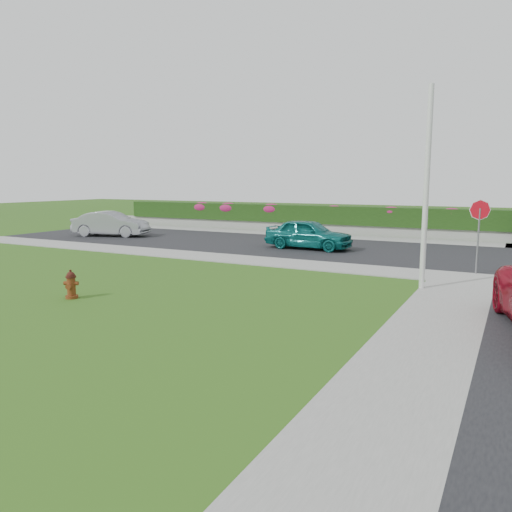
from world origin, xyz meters
The scene contains 19 objects.
ground centered at (0.00, 0.00, 0.00)m, with size 120.00×120.00×0.00m, color black.
street_far centered at (-5.00, 14.00, 0.02)m, with size 26.00×8.00×0.04m, color black.
sidewalk_right centered at (7.00, -2.00, 0.02)m, with size 2.00×20.00×0.04m, color gray.
sidewalk_far centered at (-6.00, 9.00, 0.02)m, with size 24.00×2.00×0.04m, color gray.
curb_corner centered at (7.00, 9.00, 0.02)m, with size 2.00×2.00×0.04m, color gray.
sidewalk_beyond centered at (-1.00, 19.00, 0.02)m, with size 34.00×2.00×0.04m, color gray.
retaining_wall centered at (-1.00, 20.50, 0.30)m, with size 34.00×0.40×0.60m, color gray.
hedge centered at (-1.00, 20.60, 1.15)m, with size 32.00×0.90×1.10m, color black.
fire_hydrant centered at (-2.26, 0.91, 0.38)m, with size 0.41×0.39×0.79m.
sedan_teal centered at (-0.22, 13.24, 0.74)m, with size 1.65×4.10×1.40m, color #0D635F.
sedan_silver centered at (-12.44, 13.03, 0.75)m, with size 1.51×4.33×1.43m, color #929399.
utility_pole centered at (6.06, 6.63, 2.95)m, with size 0.16×0.16×5.91m, color silver.
stop_sign centered at (7.31, 9.94, 1.92)m, with size 0.67×0.26×2.59m.
flower_clump_a centered at (-11.10, 20.50, 1.42)m, with size 1.42×0.91×0.71m, color #BB206A.
flower_clump_b centered at (-8.99, 20.50, 1.41)m, with size 1.45×0.93×0.72m, color #BB206A.
flower_clump_c centered at (-5.72, 20.50, 1.43)m, with size 1.39×0.89×0.69m, color #BB206A.
flower_clump_d centered at (-1.47, 20.50, 1.49)m, with size 1.04×0.67×0.52m, color #BB206A.
flower_clump_e centered at (1.95, 20.50, 1.47)m, with size 1.14×0.73×0.57m, color #BB206A.
flower_clump_f centered at (5.24, 20.50, 1.48)m, with size 1.09×0.70×0.55m, color #BB206A.
Camera 1 is at (8.49, -8.57, 3.19)m, focal length 35.00 mm.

